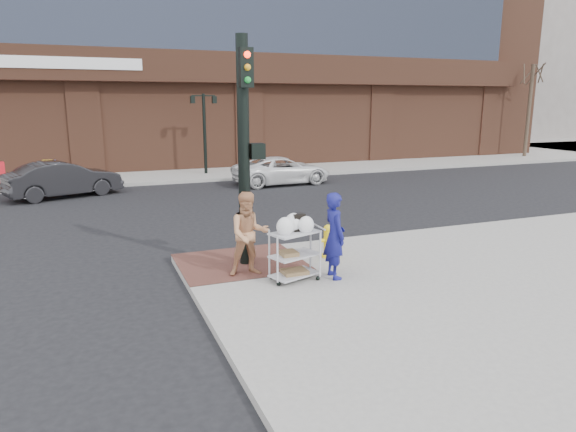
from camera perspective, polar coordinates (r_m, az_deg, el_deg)
name	(u,v)px	position (r m, az deg, el deg)	size (l,w,h in m)	color
ground	(279,278)	(11.31, -1.06, -6.85)	(220.00, 220.00, 0.00)	black
sidewalk_far	(284,145)	(45.17, -0.44, 7.93)	(65.00, 36.00, 0.15)	gray
brick_curb_ramp	(240,262)	(11.90, -5.31, -5.13)	(2.80, 2.40, 0.01)	#513026
filler_block	(491,54)	(65.14, 21.62, 16.38)	(14.00, 20.00, 18.00)	slate
bare_tree_a	(534,62)	(38.43, 25.63, 15.15)	(1.80, 1.80, 7.20)	#382B21
lamp_post	(204,125)	(26.64, -9.28, 9.98)	(1.32, 0.22, 4.00)	black
traffic_signal_pole	(245,146)	(11.28, -4.80, 7.80)	(0.61, 0.51, 5.00)	black
woman_blue	(335,236)	(10.67, 5.20, -2.17)	(0.66, 0.43, 1.81)	navy
pedestrian_tan	(249,234)	(10.82, -4.34, -2.00)	(0.87, 0.68, 1.79)	tan
sedan_dark	(63,179)	(22.49, -23.70, 3.77)	(1.53, 4.40, 1.45)	black
minivan_white	(282,170)	(23.91, -0.69, 5.08)	(2.11, 4.57, 1.27)	white
utility_cart	(295,251)	(10.54, 0.74, -3.87)	(1.12, 0.85, 1.39)	#ADADB3
fire_hydrant	(328,241)	(12.16, 4.42, -2.74)	(0.37, 0.26, 0.80)	yellow
newsbox_yellow	(48,171)	(25.75, -25.09, 4.51)	(0.43, 0.39, 1.03)	gold
newsbox_blue	(52,172)	(25.43, -24.75, 4.46)	(0.44, 0.40, 1.04)	#173098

